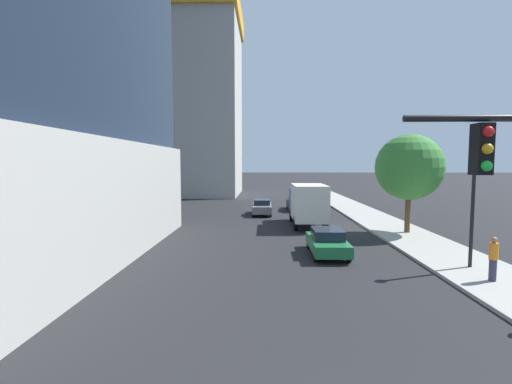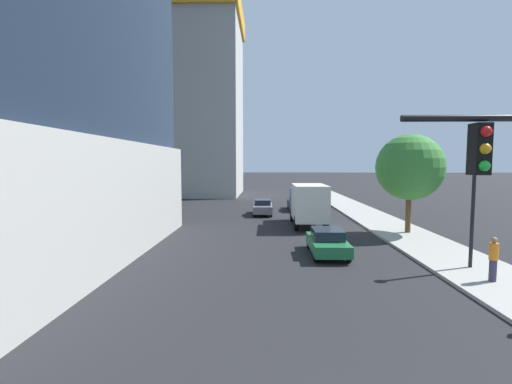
{
  "view_description": "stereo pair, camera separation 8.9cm",
  "coord_description": "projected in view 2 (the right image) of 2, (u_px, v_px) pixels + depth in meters",
  "views": [
    {
      "loc": [
        -1.53,
        -4.39,
        4.89
      ],
      "look_at": [
        -2.0,
        15.13,
        3.35
      ],
      "focal_mm": 25.13,
      "sensor_mm": 36.0,
      "label": 1
    },
    {
      "loc": [
        -1.44,
        -4.39,
        4.89
      ],
      "look_at": [
        -2.0,
        15.13,
        3.35
      ],
      "focal_mm": 25.13,
      "sensor_mm": 36.0,
      "label": 2
    }
  ],
  "objects": [
    {
      "name": "box_truck",
      "position": [
        308.0,
        202.0,
        28.11
      ],
      "size": [
        2.44,
        6.54,
        3.31
      ],
      "color": "#1E4799",
      "rests_on": "ground"
    },
    {
      "name": "car_gray",
      "position": [
        263.0,
        207.0,
        34.49
      ],
      "size": [
        1.78,
        4.46,
        1.47
      ],
      "color": "slate",
      "rests_on": "ground"
    },
    {
      "name": "construction_building",
      "position": [
        201.0,
        93.0,
        56.33
      ],
      "size": [
        13.37,
        18.17,
        37.59
      ],
      "color": "#B2AFA8",
      "rests_on": "ground"
    },
    {
      "name": "car_black",
      "position": [
        297.0,
        203.0,
        37.89
      ],
      "size": [
        1.88,
        4.79,
        1.44
      ],
      "color": "black",
      "rests_on": "ground"
    },
    {
      "name": "car_green",
      "position": [
        327.0,
        242.0,
        19.23
      ],
      "size": [
        1.84,
        4.11,
        1.4
      ],
      "color": "#1E6638",
      "rests_on": "ground"
    },
    {
      "name": "sidewalk",
      "position": [
        406.0,
        235.0,
        24.41
      ],
      "size": [
        4.04,
        120.0,
        0.15
      ],
      "primitive_type": "cube",
      "color": "#9E9B93",
      "rests_on": "ground"
    },
    {
      "name": "street_tree",
      "position": [
        410.0,
        167.0,
        24.51
      ],
      "size": [
        4.52,
        4.52,
        6.77
      ],
      "color": "brown",
      "rests_on": "sidewalk"
    },
    {
      "name": "pedestrian_orange_shirt",
      "position": [
        493.0,
        259.0,
        14.42
      ],
      "size": [
        0.34,
        0.34,
        1.81
      ],
      "color": "#38334C",
      "rests_on": "sidewalk"
    },
    {
      "name": "street_lamp",
      "position": [
        474.0,
        187.0,
        16.18
      ],
      "size": [
        0.44,
        0.44,
        5.65
      ],
      "color": "black",
      "rests_on": "sidewalk"
    }
  ]
}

